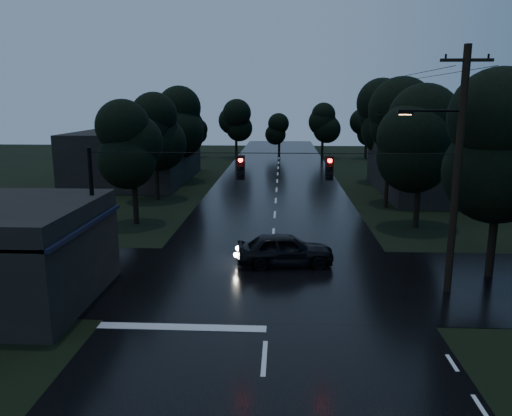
{
  "coord_description": "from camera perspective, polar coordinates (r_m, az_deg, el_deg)",
  "views": [
    {
      "loc": [
        0.49,
        -9.21,
        7.89
      ],
      "look_at": [
        -0.78,
        14.8,
        2.69
      ],
      "focal_mm": 35.0,
      "sensor_mm": 36.0,
      "label": 1
    }
  ],
  "objects": [
    {
      "name": "building_far_right",
      "position": [
        45.63,
        20.29,
        4.28
      ],
      "size": [
        10.0,
        14.0,
        4.4
      ],
      "primitive_type": "cube",
      "color": "black",
      "rests_on": "ground"
    },
    {
      "name": "car",
      "position": [
        24.38,
        3.35,
        -4.73
      ],
      "size": [
        4.91,
        2.44,
        1.61
      ],
      "primitive_type": "imported",
      "rotation": [
        0.0,
        0.0,
        1.69
      ],
      "color": "black",
      "rests_on": "ground"
    },
    {
      "name": "tree_left_a",
      "position": [
        32.73,
        -13.94,
        7.2
      ],
      "size": [
        3.92,
        3.92,
        8.26
      ],
      "color": "black",
      "rests_on": "ground"
    },
    {
      "name": "utility_pole_main",
      "position": [
        21.53,
        21.82,
        4.3
      ],
      "size": [
        3.5,
        0.3,
        10.0
      ],
      "color": "black",
      "rests_on": "ground"
    },
    {
      "name": "building_far_left",
      "position": [
        51.59,
        -13.37,
        5.87
      ],
      "size": [
        10.0,
        16.0,
        5.0
      ],
      "primitive_type": "cube",
      "color": "black",
      "rests_on": "ground"
    },
    {
      "name": "tree_right_a",
      "position": [
        32.43,
        18.4,
        7.56
      ],
      "size": [
        4.2,
        4.2,
        8.85
      ],
      "color": "black",
      "rests_on": "ground"
    },
    {
      "name": "main_road",
      "position": [
        40.0,
        2.27,
        0.81
      ],
      "size": [
        12.0,
        120.0,
        0.02
      ],
      "primitive_type": "cube",
      "color": "black",
      "rests_on": "ground"
    },
    {
      "name": "tree_right_c",
      "position": [
        50.18,
        14.42,
        10.09
      ],
      "size": [
        4.76,
        4.76,
        10.03
      ],
      "color": "black",
      "rests_on": "ground"
    },
    {
      "name": "tree_left_c",
      "position": [
        50.4,
        -9.35,
        9.88
      ],
      "size": [
        4.48,
        4.48,
        9.44
      ],
      "color": "black",
      "rests_on": "ground"
    },
    {
      "name": "span_signals",
      "position": [
        20.38,
        3.2,
        4.71
      ],
      "size": [
        15.0,
        0.37,
        1.12
      ],
      "color": "black",
      "rests_on": "ground"
    },
    {
      "name": "tree_corner_near",
      "position": [
        24.24,
        26.3,
        6.46
      ],
      "size": [
        4.48,
        4.48,
        9.44
      ],
      "color": "black",
      "rests_on": "ground"
    },
    {
      "name": "tree_right_b",
      "position": [
        40.3,
        16.3,
        9.02
      ],
      "size": [
        4.48,
        4.48,
        9.44
      ],
      "color": "black",
      "rests_on": "ground"
    },
    {
      "name": "tree_left_b",
      "position": [
        40.56,
        -11.51,
        8.75
      ],
      "size": [
        4.2,
        4.2,
        8.85
      ],
      "color": "black",
      "rests_on": "ground"
    },
    {
      "name": "utility_pole_far",
      "position": [
        38.23,
        14.88,
        5.77
      ],
      "size": [
        2.0,
        0.3,
        7.5
      ],
      "color": "black",
      "rests_on": "ground"
    },
    {
      "name": "anchor_pole_left",
      "position": [
        22.28,
        -18.07,
        -1.1
      ],
      "size": [
        0.18,
        0.18,
        6.0
      ],
      "primitive_type": "cylinder",
      "color": "black",
      "rests_on": "ground"
    },
    {
      "name": "cross_street",
      "position": [
        22.64,
        1.61,
        -8.21
      ],
      "size": [
        60.0,
        9.0,
        0.02
      ],
      "primitive_type": "cube",
      "color": "black",
      "rests_on": "ground"
    }
  ]
}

